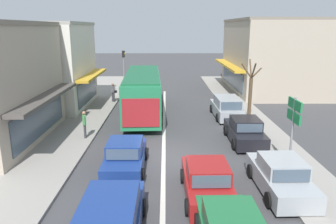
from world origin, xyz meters
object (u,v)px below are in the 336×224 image
(city_bus, at_px, (143,91))
(sedan_adjacent_lane_lead, at_px, (125,157))
(pedestrian_with_handbag_near, at_px, (113,91))
(sedan_queue_far_back, at_px, (207,182))
(street_tree_right, at_px, (250,95))
(parked_wagon_kerb_third, at_px, (227,108))
(pedestrian_browsing_midblock, at_px, (84,123))
(directional_road_sign, at_px, (294,118))
(wagon_adjacent_lane_trail, at_px, (111,220))
(traffic_light_downstreet, at_px, (124,64))
(parked_sedan_kerb_second, at_px, (245,131))
(parked_sedan_kerb_front, at_px, (281,176))

(city_bus, xyz_separation_m, sedan_adjacent_lane_lead, (-0.16, -10.06, -1.22))
(pedestrian_with_handbag_near, bearing_deg, sedan_queue_far_back, -69.43)
(street_tree_right, relative_size, pedestrian_with_handbag_near, 2.73)
(sedan_queue_far_back, distance_m, parked_wagon_kerb_third, 12.24)
(street_tree_right, distance_m, pedestrian_browsing_midblock, 11.04)
(pedestrian_with_handbag_near, bearing_deg, pedestrian_browsing_midblock, -91.08)
(directional_road_sign, xyz_separation_m, pedestrian_browsing_midblock, (-10.39, 4.86, -1.64))
(wagon_adjacent_lane_trail, bearing_deg, pedestrian_with_handbag_near, 98.61)
(directional_road_sign, bearing_deg, sedan_queue_far_back, -153.13)
(traffic_light_downstreet, height_order, pedestrian_with_handbag_near, traffic_light_downstreet)
(parked_sedan_kerb_second, bearing_deg, sedan_adjacent_lane_lead, -149.70)
(city_bus, bearing_deg, pedestrian_browsing_midblock, -117.91)
(street_tree_right, bearing_deg, sedan_adjacent_lane_lead, -135.73)
(pedestrian_with_handbag_near, bearing_deg, traffic_light_downstreet, 87.66)
(wagon_adjacent_lane_trail, bearing_deg, parked_sedan_kerb_second, 55.41)
(city_bus, height_order, street_tree_right, street_tree_right)
(city_bus, bearing_deg, street_tree_right, -19.37)
(sedan_queue_far_back, height_order, parked_sedan_kerb_front, same)
(wagon_adjacent_lane_trail, bearing_deg, city_bus, 90.17)
(sedan_adjacent_lane_lead, bearing_deg, parked_wagon_kerb_third, 55.33)
(city_bus, relative_size, wagon_adjacent_lane_trail, 2.43)
(sedan_adjacent_lane_lead, bearing_deg, traffic_light_downstreet, 97.10)
(city_bus, bearing_deg, pedestrian_with_handbag_near, 126.13)
(parked_sedan_kerb_front, bearing_deg, wagon_adjacent_lane_trail, -153.37)
(wagon_adjacent_lane_trail, bearing_deg, traffic_light_downstreet, 96.06)
(traffic_light_downstreet, bearing_deg, city_bus, -75.07)
(wagon_adjacent_lane_trail, bearing_deg, parked_sedan_kerb_front, 26.63)
(city_bus, bearing_deg, parked_sedan_kerb_second, -44.67)
(traffic_light_downstreet, xyz_separation_m, pedestrian_browsing_midblock, (-0.43, -15.69, -1.79))
(parked_wagon_kerb_third, bearing_deg, city_bus, 172.92)
(parked_sedan_kerb_front, bearing_deg, pedestrian_browsing_midblock, 145.89)
(city_bus, relative_size, parked_sedan_kerb_front, 2.59)
(directional_road_sign, bearing_deg, street_tree_right, 88.94)
(sedan_queue_far_back, distance_m, parked_sedan_kerb_front, 3.08)
(sedan_queue_far_back, relative_size, street_tree_right, 0.95)
(pedestrian_browsing_midblock, bearing_deg, sedan_adjacent_lane_lead, -55.71)
(parked_wagon_kerb_third, height_order, street_tree_right, street_tree_right)
(traffic_light_downstreet, bearing_deg, parked_sedan_kerb_second, -60.95)
(sedan_queue_far_back, bearing_deg, parked_sedan_kerb_second, 65.00)
(city_bus, relative_size, pedestrian_with_handbag_near, 6.72)
(pedestrian_with_handbag_near, bearing_deg, parked_sedan_kerb_front, -60.11)
(directional_road_sign, bearing_deg, traffic_light_downstreet, 115.86)
(parked_sedan_kerb_second, xyz_separation_m, parked_wagon_kerb_third, (-0.07, 5.49, 0.08))
(directional_road_sign, xyz_separation_m, street_tree_right, (0.15, 8.03, -0.65))
(pedestrian_browsing_midblock, bearing_deg, sedan_queue_far_back, -46.97)
(sedan_queue_far_back, height_order, directional_road_sign, directional_road_sign)
(sedan_queue_far_back, xyz_separation_m, directional_road_sign, (3.97, 2.01, 2.04))
(sedan_adjacent_lane_lead, height_order, pedestrian_browsing_midblock, pedestrian_browsing_midblock)
(wagon_adjacent_lane_trail, xyz_separation_m, parked_sedan_kerb_front, (6.35, 3.19, -0.08))
(wagon_adjacent_lane_trail, xyz_separation_m, pedestrian_browsing_midblock, (-3.11, 9.60, 0.32))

